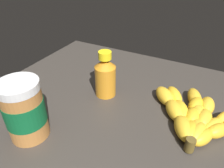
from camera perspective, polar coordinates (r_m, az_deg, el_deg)
name	(u,v)px	position (r cm, az deg, el deg)	size (l,w,h in cm)	color
ground_plane	(121,111)	(56.46, 2.59, -7.40)	(75.21, 63.41, 4.04)	#38332D
banana_bunch	(194,117)	(52.76, 21.27, -8.27)	(23.90, 21.99, 3.67)	gold
peanut_butter_jar	(25,110)	(46.81, -22.64, -6.62)	(8.33, 8.33, 13.40)	#B27238
honey_bottle	(105,76)	(56.13, -1.83, 2.22)	(5.65, 5.65, 12.84)	orange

